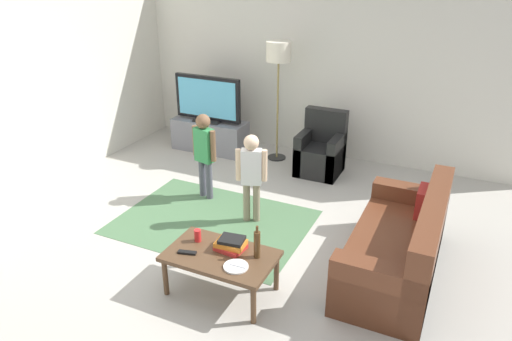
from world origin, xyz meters
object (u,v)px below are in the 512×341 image
tv_stand (210,136)px  book_stack (231,244)px  couch (403,249)px  plate (236,267)px  coffee_table (221,258)px  floor_lamp (279,58)px  bottle (257,244)px  armchair (321,152)px  tv_remote (187,252)px  soda_can (198,235)px  child_near_tv (204,149)px  child_center (251,171)px  tv (208,99)px

tv_stand → book_stack: 3.51m
couch → plate: bearing=-138.4°
coffee_table → book_stack: book_stack is taller
floor_lamp → bottle: floor_lamp is taller
armchair → tv_remote: 3.13m
floor_lamp → soda_can: (0.49, -3.09, -1.06)m
soda_can → floor_lamp: bearing=99.0°
bottle → child_near_tv: bearing=133.7°
child_center → tv_remote: bearing=-88.5°
book_stack → soda_can: bearing=-178.4°
tv_stand → plate: 3.80m
floor_lamp → plate: 3.63m
child_center → bottle: child_center is taller
tv → armchair: tv is taller
armchair → tv_remote: (-0.26, -3.11, 0.13)m
plate → soda_can: bearing=157.1°
couch → child_center: (-1.79, 0.32, 0.36)m
couch → child_near_tv: 2.68m
child_near_tv → plate: child_near_tv is taller
couch → soda_can: 1.99m
floor_lamp → child_near_tv: 1.83m
tv_stand → plate: bearing=-56.3°
child_center → coffee_table: (0.32, -1.31, -0.28)m
book_stack → tv_remote: 0.40m
floor_lamp → book_stack: floor_lamp is taller
tv_stand → tv_remote: bearing=-63.0°
floor_lamp → couch: bearing=-44.2°
floor_lamp → coffee_table: 3.49m
couch → child_center: child_center is taller
tv_remote → armchair: bearing=70.4°
child_near_tv → tv_remote: child_near_tv is taller
armchair → book_stack: size_ratio=3.22×
coffee_table → soda_can: (-0.30, 0.10, 0.11)m
tv → floor_lamp: bearing=9.0°
armchair → child_center: size_ratio=0.83×
armchair → floor_lamp: 1.48m
bottle → soda_can: 0.62m
plate → bottle: bearing=65.6°
coffee_table → couch: bearing=33.9°
tv_stand → bottle: 3.68m
child_center → plate: size_ratio=4.92×
couch → floor_lamp: size_ratio=1.01×
tv_remote → plate: bearing=-14.9°
tv → child_near_tv: (0.77, -1.41, -0.17)m
tv_remote → soda_can: soda_can is taller
tv_stand → book_stack: (1.93, -2.92, 0.23)m
soda_can → book_stack: bearing=1.6°
armchair → bottle: 2.93m
floor_lamp → child_near_tv: floor_lamp is taller
tv_stand → plate: tv_stand is taller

